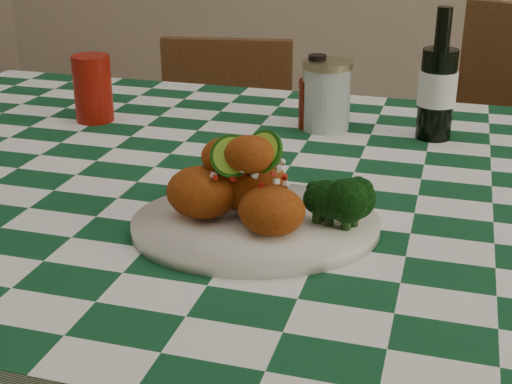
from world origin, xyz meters
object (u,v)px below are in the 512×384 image
(fried_chicken_pile, at_px, (252,178))
(beer_bottle, at_px, (439,74))
(red_tumbler, at_px, (93,89))
(ketchup_bottle, at_px, (316,92))
(mason_jar, at_px, (326,95))
(wooden_chair_right, at_px, (498,210))
(wooden_chair_left, at_px, (220,196))
(plate, at_px, (256,225))

(fried_chicken_pile, xyz_separation_m, beer_bottle, (0.20, 0.45, 0.04))
(red_tumbler, relative_size, ketchup_bottle, 0.92)
(mason_jar, xyz_separation_m, beer_bottle, (0.19, 0.00, 0.05))
(wooden_chair_right, bearing_deg, ketchup_bottle, -106.37)
(wooden_chair_left, bearing_deg, wooden_chair_right, -11.47)
(beer_bottle, bearing_deg, fried_chicken_pile, -113.93)
(plate, bearing_deg, mason_jar, 89.68)
(plate, xyz_separation_m, red_tumbler, (-0.43, 0.38, 0.05))
(red_tumbler, relative_size, wooden_chair_left, 0.15)
(red_tumbler, height_order, wooden_chair_right, wooden_chair_right)
(fried_chicken_pile, relative_size, ketchup_bottle, 1.28)
(fried_chicken_pile, distance_m, ketchup_bottle, 0.45)
(red_tumbler, relative_size, wooden_chair_right, 0.13)
(beer_bottle, distance_m, wooden_chair_right, 0.65)
(fried_chicken_pile, relative_size, red_tumbler, 1.39)
(plate, height_order, red_tumbler, red_tumbler)
(beer_bottle, bearing_deg, red_tumbler, -173.43)
(ketchup_bottle, bearing_deg, red_tumbler, -169.89)
(red_tumbler, relative_size, beer_bottle, 0.55)
(red_tumbler, xyz_separation_m, wooden_chair_left, (0.05, 0.56, -0.44))
(red_tumbler, bearing_deg, beer_bottle, 6.57)
(ketchup_bottle, bearing_deg, wooden_chair_right, 50.71)
(plate, relative_size, beer_bottle, 1.40)
(wooden_chair_right, bearing_deg, plate, -88.50)
(beer_bottle, distance_m, wooden_chair_left, 0.90)
(ketchup_bottle, xyz_separation_m, wooden_chair_right, (0.37, 0.46, -0.39))
(plate, height_order, wooden_chair_left, wooden_chair_left)
(red_tumbler, bearing_deg, wooden_chair_left, 84.57)
(plate, relative_size, red_tumbler, 2.55)
(fried_chicken_pile, relative_size, wooden_chair_right, 0.18)
(plate, height_order, mason_jar, mason_jar)
(plate, relative_size, fried_chicken_pile, 1.84)
(wooden_chair_left, bearing_deg, ketchup_bottle, -62.92)
(beer_bottle, xyz_separation_m, wooden_chair_right, (0.16, 0.46, -0.43))
(plate, xyz_separation_m, beer_bottle, (0.20, 0.45, 0.10))
(fried_chicken_pile, distance_m, red_tumbler, 0.57)
(mason_jar, distance_m, beer_bottle, 0.20)
(plate, distance_m, wooden_chair_right, 1.03)
(plate, xyz_separation_m, fried_chicken_pile, (-0.00, 0.00, 0.06))
(ketchup_bottle, bearing_deg, mason_jar, -7.39)
(wooden_chair_left, bearing_deg, plate, -77.67)
(fried_chicken_pile, distance_m, wooden_chair_left, 1.10)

